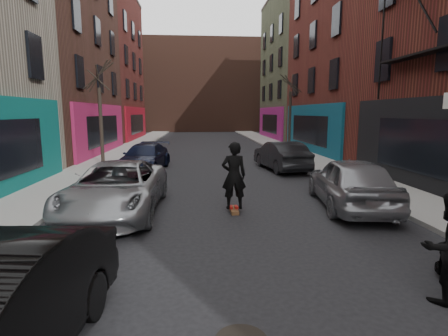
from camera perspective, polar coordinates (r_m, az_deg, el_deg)
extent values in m
cube|color=gray|center=(32.78, -13.96, 3.77)|extent=(2.50, 84.00, 0.13)
cube|color=gray|center=(33.10, 7.96, 4.00)|extent=(2.50, 84.00, 0.13)
cube|color=#47281E|center=(58.35, -3.70, 13.04)|extent=(40.00, 10.00, 14.00)
imported|color=gray|center=(10.69, -17.15, -3.17)|extent=(2.58, 5.43, 1.50)
imported|color=black|center=(18.21, -12.84, 1.70)|extent=(2.53, 4.89, 1.35)
imported|color=gray|center=(11.52, 19.95, -2.18)|extent=(2.50, 4.92, 1.61)
imported|color=black|center=(18.18, 9.28, 2.00)|extent=(2.16, 4.67, 1.48)
cube|color=brown|center=(10.53, 1.59, -6.87)|extent=(0.24, 0.81, 0.10)
imported|color=black|center=(10.29, 1.62, -1.24)|extent=(0.74, 0.50, 2.00)
imported|color=black|center=(6.50, 32.74, -10.94)|extent=(0.87, 0.69, 1.75)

